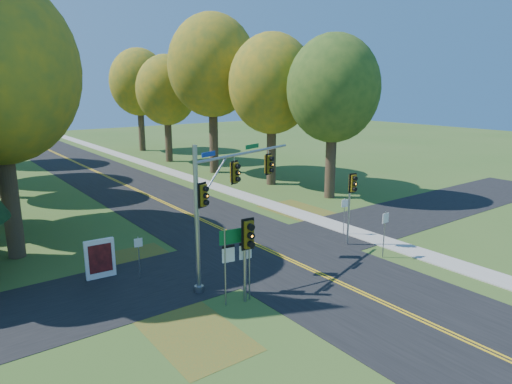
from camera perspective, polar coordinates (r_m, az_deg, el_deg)
ground at (r=23.72m, az=4.69°, el=-8.70°), size 160.00×160.00×0.00m
road_main at (r=23.71m, az=4.69°, el=-8.68°), size 8.00×160.00×0.02m
road_cross at (r=25.14m, az=1.66°, el=-7.34°), size 60.00×6.00×0.02m
centerline_left at (r=23.65m, az=4.51°, el=-8.70°), size 0.10×160.00×0.01m
centerline_right at (r=23.77m, az=4.88°, el=-8.59°), size 0.10×160.00×0.01m
sidewalk_east at (r=27.97m, az=14.32°, el=-5.57°), size 1.60×160.00×0.06m
leaf_patch_w_near at (r=23.70m, az=-14.06°, el=-9.07°), size 4.00×6.00×0.00m
leaf_patch_e at (r=32.27m, az=6.73°, el=-2.77°), size 3.50×8.00×0.00m
leaf_patch_w_far at (r=17.59m, az=-7.86°, el=-17.04°), size 3.00×5.00×0.00m
tree_e_a at (r=36.37m, az=9.63°, el=12.55°), size 7.20×7.20×12.73m
tree_e_b at (r=41.00m, az=2.00°, el=13.28°), size 7.60×7.60×13.33m
tree_e_c at (r=47.06m, az=-5.48°, el=15.37°), size 8.80×8.80×15.79m
tree_e_d at (r=54.80m, az=-11.11°, el=12.34°), size 7.00×7.00×12.32m
tree_e_e at (r=65.06m, az=-14.40°, el=13.11°), size 7.80×7.80×13.74m
traffic_mast at (r=20.47m, az=-4.04°, el=-0.03°), size 6.82×2.52×6.46m
east_signal_pole at (r=25.60m, az=11.89°, el=0.10°), size 0.48×0.56×4.16m
ped_signal_pole at (r=18.42m, az=-1.06°, el=-6.10°), size 0.58×0.67×3.69m
route_sign_cluster at (r=18.70m, az=-2.39°, el=-7.19°), size 1.52×0.29×3.29m
info_kiosk at (r=22.67m, az=-18.92°, el=-7.92°), size 1.37×0.31×1.88m
reg_sign_e_north at (r=27.81m, az=11.00°, el=-2.20°), size 0.43×0.13×2.28m
reg_sign_e_south at (r=24.59m, az=15.80°, el=-4.15°), size 0.48×0.08×2.49m
reg_sign_w at (r=21.99m, az=-14.45°, el=-7.03°), size 0.39×0.09×2.02m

